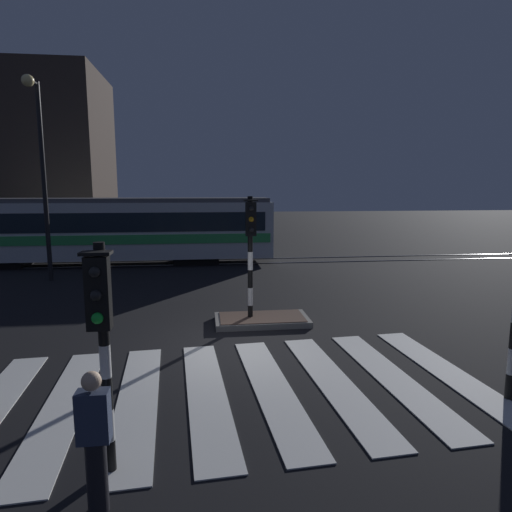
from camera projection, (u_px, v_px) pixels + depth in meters
name	position (u px, v px, depth m)	size (l,w,h in m)	color
ground_plane	(232.00, 347.00, 10.29)	(120.00, 120.00, 0.00)	black
rail_near	(217.00, 264.00, 21.54)	(80.00, 0.12, 0.03)	#59595E
rail_far	(216.00, 259.00, 22.95)	(80.00, 0.12, 0.03)	#59595E
crosswalk_zebra	(240.00, 391.00, 8.07)	(9.57, 5.43, 0.02)	silver
traffic_island	(262.00, 320.00, 12.17)	(2.59, 1.34, 0.18)	slate
traffic_light_median_centre	(251.00, 241.00, 11.75)	(0.36, 0.42, 3.51)	black
traffic_light_kerb_mid_left	(102.00, 327.00, 5.40)	(0.36, 0.42, 3.06)	black
street_lamp_trackside_left	(40.00, 158.00, 16.83)	(0.44, 1.21, 7.79)	black
tram	(101.00, 229.00, 21.31)	(16.84, 2.58, 4.15)	silver
pedestrian_waiting_at_kerb	(95.00, 441.00, 4.94)	(0.36, 0.24, 1.71)	black
building_backdrop	(15.00, 159.00, 29.48)	(11.75, 8.00, 11.35)	#382D28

